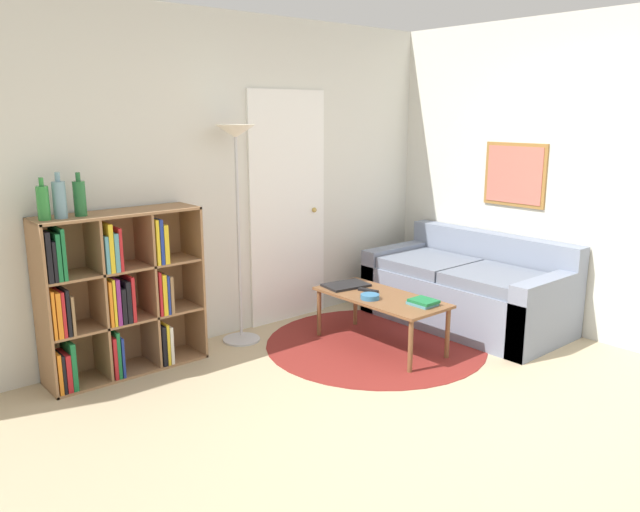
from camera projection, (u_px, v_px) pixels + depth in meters
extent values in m
plane|color=tan|center=(480.00, 435.00, 3.62)|extent=(14.00, 14.00, 0.00)
cube|color=silver|center=(241.00, 178.00, 5.14)|extent=(7.01, 0.05, 2.60)
cube|color=white|center=(288.00, 208.00, 5.46)|extent=(0.81, 0.02, 2.02)
sphere|color=tan|center=(314.00, 210.00, 5.63)|extent=(0.04, 0.04, 0.04)
cube|color=silver|center=(511.00, 174.00, 5.51)|extent=(0.05, 5.42, 2.60)
cube|color=olive|center=(515.00, 175.00, 5.44)|extent=(0.02, 0.60, 0.55)
cube|color=#C66656|center=(514.00, 175.00, 5.43)|extent=(0.01, 0.54, 0.49)
cylinder|color=maroon|center=(375.00, 343.00, 5.04)|extent=(1.77, 1.77, 0.01)
cube|color=#936B47|center=(41.00, 309.00, 4.06)|extent=(0.02, 0.34, 1.16)
cube|color=#936B47|center=(193.00, 280.00, 4.76)|extent=(0.02, 0.34, 1.16)
cube|color=#936B47|center=(117.00, 213.00, 4.28)|extent=(1.13, 0.34, 0.02)
cube|color=#936B47|center=(129.00, 369.00, 4.54)|extent=(1.13, 0.34, 0.02)
cube|color=#936B47|center=(114.00, 288.00, 4.53)|extent=(1.13, 0.02, 1.16)
cube|color=#936B47|center=(98.00, 298.00, 4.29)|extent=(0.02, 0.32, 1.13)
cube|color=#936B47|center=(147.00, 289.00, 4.52)|extent=(0.02, 0.32, 1.13)
cube|color=#936B47|center=(125.00, 318.00, 4.45)|extent=(1.09, 0.32, 0.02)
cube|color=#936B47|center=(121.00, 268.00, 4.37)|extent=(1.09, 0.32, 0.02)
cube|color=orange|center=(55.00, 371.00, 4.13)|extent=(0.02, 0.23, 0.28)
cube|color=black|center=(59.00, 371.00, 4.15)|extent=(0.02, 0.23, 0.27)
cube|color=#B21E23|center=(65.00, 370.00, 4.16)|extent=(0.03, 0.20, 0.26)
cube|color=#196B38|center=(69.00, 364.00, 4.19)|extent=(0.03, 0.22, 0.33)
cube|color=#B21E23|center=(109.00, 355.00, 4.37)|extent=(0.02, 0.24, 0.30)
cube|color=#196B38|center=(113.00, 352.00, 4.38)|extent=(0.02, 0.24, 0.34)
cube|color=navy|center=(116.00, 353.00, 4.42)|extent=(0.02, 0.26, 0.29)
cube|color=black|center=(157.00, 342.00, 4.62)|extent=(0.03, 0.27, 0.30)
cube|color=gold|center=(162.00, 342.00, 4.61)|extent=(0.02, 0.21, 0.31)
cube|color=silver|center=(166.00, 342.00, 4.64)|extent=(0.02, 0.22, 0.28)
cube|color=orange|center=(48.00, 312.00, 4.05)|extent=(0.02, 0.24, 0.32)
cube|color=orange|center=(54.00, 313.00, 4.06)|extent=(0.03, 0.22, 0.31)
cube|color=#B21E23|center=(58.00, 311.00, 4.09)|extent=(0.02, 0.25, 0.31)
cube|color=black|center=(62.00, 309.00, 4.12)|extent=(0.02, 0.27, 0.31)
cube|color=olive|center=(68.00, 313.00, 4.12)|extent=(0.02, 0.23, 0.27)
cube|color=orange|center=(105.00, 302.00, 4.28)|extent=(0.02, 0.23, 0.32)
cube|color=gold|center=(108.00, 300.00, 4.31)|extent=(0.02, 0.26, 0.33)
cube|color=#7F287A|center=(112.00, 299.00, 4.32)|extent=(0.03, 0.24, 0.32)
cube|color=black|center=(118.00, 304.00, 4.34)|extent=(0.03, 0.22, 0.25)
cube|color=black|center=(124.00, 300.00, 4.35)|extent=(0.03, 0.20, 0.30)
cube|color=#B21E23|center=(128.00, 297.00, 4.37)|extent=(0.02, 0.20, 0.32)
cube|color=#B21E23|center=(154.00, 292.00, 4.51)|extent=(0.02, 0.24, 0.32)
cube|color=gold|center=(159.00, 293.00, 4.52)|extent=(0.03, 0.19, 0.30)
cube|color=navy|center=(162.00, 292.00, 4.55)|extent=(0.02, 0.23, 0.29)
cube|color=olive|center=(165.00, 293.00, 4.57)|extent=(0.02, 0.23, 0.28)
cube|color=black|center=(44.00, 255.00, 3.96)|extent=(0.03, 0.24, 0.33)
cube|color=black|center=(49.00, 259.00, 4.00)|extent=(0.02, 0.27, 0.26)
cube|color=#196B38|center=(54.00, 256.00, 3.99)|extent=(0.03, 0.21, 0.31)
cube|color=#196B38|center=(58.00, 252.00, 4.03)|extent=(0.02, 0.25, 0.34)
cube|color=teal|center=(100.00, 253.00, 4.21)|extent=(0.02, 0.26, 0.25)
cube|color=gold|center=(106.00, 247.00, 4.20)|extent=(0.03, 0.19, 0.33)
cube|color=teal|center=(111.00, 251.00, 4.23)|extent=(0.03, 0.21, 0.26)
cube|color=#B21E23|center=(115.00, 248.00, 4.25)|extent=(0.02, 0.22, 0.30)
cube|color=gold|center=(150.00, 240.00, 4.44)|extent=(0.02, 0.27, 0.32)
cube|color=navy|center=(154.00, 240.00, 4.46)|extent=(0.03, 0.27, 0.32)
cube|color=gold|center=(160.00, 243.00, 4.47)|extent=(0.03, 0.22, 0.28)
cylinder|color=#B7B7BC|center=(242.00, 339.00, 5.13)|extent=(0.30, 0.30, 0.01)
cylinder|color=#B7B7BC|center=(238.00, 237.00, 4.93)|extent=(0.02, 0.02, 1.64)
cone|color=white|center=(235.00, 131.00, 4.75)|extent=(0.31, 0.31, 0.10)
cube|color=gray|center=(465.00, 299.00, 5.49)|extent=(0.89, 1.72, 0.44)
cube|color=gray|center=(490.00, 274.00, 5.68)|extent=(0.16, 1.72, 0.77)
cube|color=gray|center=(547.00, 313.00, 4.89)|extent=(0.89, 0.16, 0.58)
cube|color=gray|center=(399.00, 275.00, 6.05)|extent=(0.89, 0.16, 0.58)
cube|color=slate|center=(496.00, 279.00, 5.12)|extent=(0.69, 0.68, 0.10)
cube|color=slate|center=(429.00, 264.00, 5.64)|extent=(0.69, 0.68, 0.10)
cube|color=brown|center=(381.00, 297.00, 4.91)|extent=(0.50, 1.09, 0.02)
cylinder|color=brown|center=(410.00, 346.00, 4.45)|extent=(0.04, 0.04, 0.40)
cylinder|color=brown|center=(319.00, 313.00, 5.20)|extent=(0.04, 0.04, 0.40)
cylinder|color=brown|center=(447.00, 333.00, 4.72)|extent=(0.04, 0.04, 0.40)
cylinder|color=brown|center=(355.00, 303.00, 5.46)|extent=(0.04, 0.04, 0.40)
cube|color=black|center=(346.00, 285.00, 5.17)|extent=(0.39, 0.29, 0.02)
cylinder|color=teal|center=(370.00, 297.00, 4.82)|extent=(0.15, 0.15, 0.04)
cube|color=teal|center=(423.00, 303.00, 4.67)|extent=(0.16, 0.19, 0.02)
cube|color=#196B38|center=(424.00, 301.00, 4.66)|extent=(0.16, 0.19, 0.02)
cube|color=black|center=(368.00, 290.00, 5.02)|extent=(0.09, 0.18, 0.02)
cylinder|color=#2D8438|center=(43.00, 203.00, 3.93)|extent=(0.08, 0.08, 0.22)
cylinder|color=#2D8438|center=(41.00, 182.00, 3.90)|extent=(0.03, 0.03, 0.05)
cylinder|color=#6B93A3|center=(60.00, 200.00, 3.99)|extent=(0.08, 0.08, 0.24)
cylinder|color=#6B93A3|center=(57.00, 177.00, 3.96)|extent=(0.03, 0.03, 0.06)
cylinder|color=#236633|center=(80.00, 199.00, 4.09)|extent=(0.08, 0.08, 0.23)
cylinder|color=#236633|center=(78.00, 177.00, 4.05)|extent=(0.03, 0.03, 0.06)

